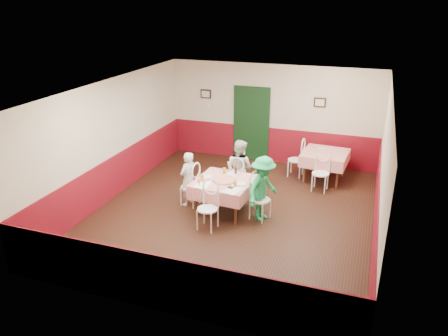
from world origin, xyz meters
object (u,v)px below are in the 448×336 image
(second_table, at_px, (324,166))
(diner_far, at_px, (239,168))
(chair_right, at_px, (260,200))
(glass_a, at_px, (202,178))
(chair_near, at_px, (207,209))
(beer_bottle, at_px, (236,170))
(diner_right, at_px, (263,189))
(glass_c, at_px, (224,171))
(wallet, at_px, (230,187))
(chair_far, at_px, (238,179))
(chair_second_a, at_px, (296,160))
(chair_second_b, at_px, (321,174))
(glass_b, at_px, (235,184))
(main_table, at_px, (224,196))
(diner_left, at_px, (188,179))
(pizza, at_px, (224,180))
(chair_left, at_px, (190,187))

(second_table, bearing_deg, diner_far, -136.61)
(chair_right, distance_m, glass_a, 1.34)
(chair_right, xyz_separation_m, chair_near, (-0.91, -0.78, 0.00))
(beer_bottle, relative_size, diner_right, 0.14)
(second_table, xyz_separation_m, chair_near, (-1.94, -3.45, 0.08))
(chair_near, xyz_separation_m, glass_c, (-0.06, 1.23, 0.38))
(glass_a, relative_size, wallet, 1.31)
(glass_a, xyz_separation_m, diner_far, (0.50, 1.10, -0.12))
(chair_far, xyz_separation_m, diner_far, (0.00, 0.05, 0.26))
(glass_c, distance_m, wallet, 0.82)
(chair_second_a, height_order, glass_c, chair_second_a)
(chair_right, bearing_deg, chair_far, 58.51)
(chair_near, relative_size, glass_c, 6.83)
(chair_second_b, xyz_separation_m, glass_c, (-2.00, -1.47, 0.38))
(chair_far, bearing_deg, glass_b, 101.43)
(main_table, xyz_separation_m, diner_left, (-0.90, 0.07, 0.26))
(glass_c, bearing_deg, pizza, -70.55)
(chair_far, bearing_deg, diner_far, -96.85)
(glass_a, distance_m, diner_right, 1.34)
(main_table, bearing_deg, chair_second_b, 44.69)
(chair_far, relative_size, diner_left, 0.71)
(chair_right, distance_m, beer_bottle, 0.95)
(main_table, height_order, chair_far, chair_far)
(chair_near, bearing_deg, glass_c, 97.88)
(main_table, bearing_deg, chair_right, -4.40)
(chair_far, distance_m, chair_second_a, 2.05)
(glass_c, bearing_deg, glass_a, -117.87)
(chair_far, xyz_separation_m, wallet, (0.20, -1.19, 0.32))
(wallet, height_order, diner_left, diner_left)
(main_table, relative_size, wallet, 11.09)
(chair_right, bearing_deg, pizza, 105.22)
(chair_right, xyz_separation_m, diner_left, (-1.74, 0.13, 0.19))
(chair_left, bearing_deg, main_table, 92.27)
(second_table, bearing_deg, chair_second_b, -90.00)
(pizza, height_order, glass_a, glass_a)
(glass_b, relative_size, wallet, 1.16)
(chair_right, bearing_deg, glass_b, 126.37)
(beer_bottle, bearing_deg, chair_far, 99.23)
(wallet, xyz_separation_m, diner_left, (-1.16, 0.41, -0.13))
(chair_left, height_order, glass_c, chair_left)
(diner_right, bearing_deg, glass_c, 84.10)
(second_table, distance_m, chair_near, 3.96)
(chair_second_a, height_order, glass_b, chair_second_a)
(main_table, height_order, pizza, pizza)
(chair_left, xyz_separation_m, glass_a, (0.41, -0.26, 0.38))
(beer_bottle, bearing_deg, second_table, 51.54)
(main_table, distance_m, second_table, 3.21)
(chair_second_b, bearing_deg, second_table, 94.73)
(glass_a, bearing_deg, pizza, 20.93)
(main_table, distance_m, diner_left, 0.94)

